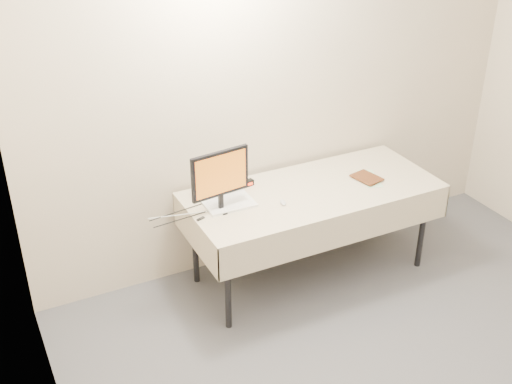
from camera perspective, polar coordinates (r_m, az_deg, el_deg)
name	(u,v)px	position (r m, az deg, el deg)	size (l,w,h in m)	color
back_wall	(285,90)	(4.77, 2.55, 9.06)	(4.00, 0.10, 2.70)	beige
table	(313,197)	(4.69, 5.06, -0.43)	(1.86, 0.81, 0.74)	black
laptop	(225,193)	(4.48, -2.76, -0.13)	(0.34, 0.32, 0.23)	white
monitor	(220,176)	(4.27, -3.21, 1.39)	(0.43, 0.17, 0.44)	black
book	(360,169)	(4.75, 9.26, 2.00)	(0.16, 0.02, 0.21)	brown
alarm_clock	(247,183)	(4.68, -0.83, 0.77)	(0.11, 0.06, 0.04)	black
clicker	(283,202)	(4.46, 2.41, -0.94)	(0.04, 0.08, 0.02)	silver
paper_form	(370,179)	(4.87, 10.12, 1.18)	(0.11, 0.29, 0.00)	#AAD5A9
usb_dongle	(201,219)	(4.29, -4.95, -2.39)	(0.06, 0.02, 0.01)	black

